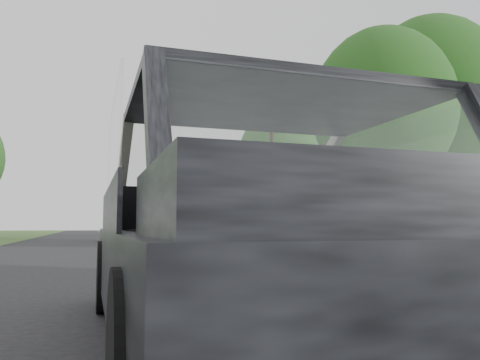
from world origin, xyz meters
TOP-DOWN VIEW (x-y plane):
  - ground at (0.00, 0.00)m, footprint 140.00×140.00m
  - subject_car at (0.00, 0.00)m, footprint 1.80×4.00m
  - dashboard at (0.00, 0.62)m, footprint 1.58×0.45m
  - driver_seat at (-0.40, -0.29)m, footprint 0.50×0.72m
  - passenger_seat at (0.40, -0.29)m, footprint 0.50×0.72m
  - steering_wheel at (-0.40, 0.33)m, footprint 0.36×0.36m
  - cat at (0.12, 0.65)m, footprint 0.58×0.26m
  - guardrail at (4.30, 10.00)m, footprint 0.05×90.00m
  - other_car at (0.54, 19.14)m, footprint 1.99×4.32m
  - highway_sign at (5.89, 19.08)m, footprint 0.13×1.12m
  - utility_pole at (7.85, 19.33)m, footprint 0.29×0.29m
  - tree_0 at (7.76, 9.59)m, footprint 5.88×5.88m
  - tree_1 at (11.82, 12.17)m, footprint 7.17×7.17m
  - tree_2 at (10.67, 22.08)m, footprint 3.79×3.79m
  - tree_3 at (12.36, 29.27)m, footprint 7.36×7.36m

SIDE VIEW (x-z plane):
  - ground at x=0.00m, z-range 0.00..0.00m
  - guardrail at x=4.30m, z-range 0.42..0.74m
  - other_car at x=0.54m, z-range 0.00..1.38m
  - subject_car at x=0.00m, z-range 0.00..1.45m
  - dashboard at x=0.00m, z-range 0.70..1.00m
  - driver_seat at x=-0.40m, z-range 0.67..1.09m
  - passenger_seat at x=0.40m, z-range 0.67..1.09m
  - steering_wheel at x=-0.40m, z-range 0.90..0.94m
  - cat at x=0.12m, z-range 0.96..1.21m
  - highway_sign at x=5.89m, z-range 0.00..2.79m
  - tree_2 at x=10.67m, z-range 0.00..5.69m
  - tree_0 at x=7.76m, z-range 0.00..6.82m
  - utility_pole at x=7.85m, z-range 0.00..7.51m
  - tree_1 at x=11.82m, z-range 0.00..8.81m
  - tree_3 at x=12.36m, z-range 0.00..9.14m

